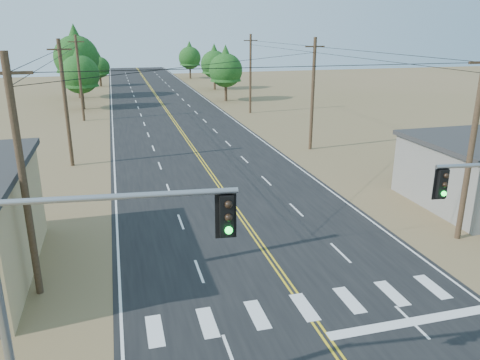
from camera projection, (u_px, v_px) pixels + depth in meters
name	position (u px, v px, depth m)	size (l,w,h in m)	color
road	(203.00, 163.00, 39.11)	(15.00, 200.00, 0.02)	black
utility_pole_left_near	(23.00, 179.00, 18.42)	(1.80, 0.30, 10.00)	#4C3826
utility_pole_left_mid	(66.00, 103.00, 36.77)	(1.80, 0.30, 10.00)	#4C3826
utility_pole_left_far	(80.00, 78.00, 55.13)	(1.80, 0.30, 10.00)	#4C3826
utility_pole_right_near	(472.00, 146.00, 23.59)	(1.80, 0.30, 10.00)	#4C3826
utility_pole_right_mid	(313.00, 94.00, 41.95)	(1.80, 0.30, 10.00)	#4C3826
utility_pole_right_far	(250.00, 73.00, 60.30)	(1.80, 0.30, 10.00)	#4C3826
signal_mast_left	(71.00, 280.00, 11.56)	(6.02, 0.98, 7.17)	gray
tree_left_near	(79.00, 70.00, 63.04)	(5.15, 5.15, 8.58)	#3F2D1E
tree_left_mid	(76.00, 53.00, 72.64)	(6.83, 6.83, 11.39)	#3F2D1E
tree_left_far	(99.00, 65.00, 88.43)	(3.89, 3.89, 6.48)	#3F2D1E
tree_right_near	(226.00, 67.00, 70.26)	(5.03, 5.03, 8.39)	#3F2D1E
tree_right_mid	(214.00, 61.00, 83.62)	(4.87, 4.87, 8.12)	#3F2D1E
tree_right_far	(190.00, 56.00, 101.90)	(4.82, 4.82, 8.03)	#3F2D1E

